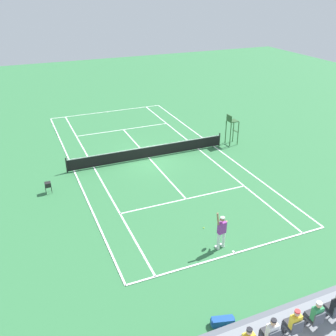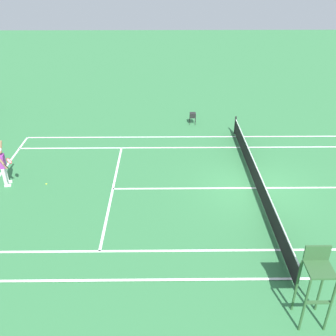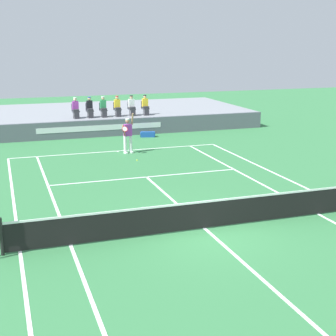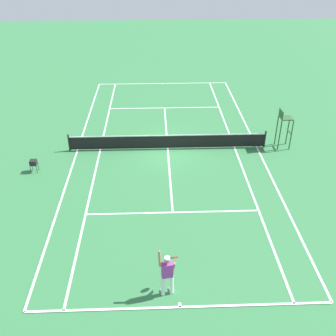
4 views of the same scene
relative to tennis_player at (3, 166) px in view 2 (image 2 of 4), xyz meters
The scene contains 7 objects.
ground_plane 11.28m from the tennis_player, 92.17° to the right, with size 80.00×80.00×0.00m, color #337542.
court 11.28m from the tennis_player, 92.17° to the right, with size 11.08×23.88×0.03m.
net 11.25m from the tennis_player, 92.17° to the right, with size 11.98×0.10×1.07m.
tennis_player is the anchor object (origin of this frame).
tennis_ball 2.00m from the tennis_player, 90.11° to the right, with size 0.07×0.07×0.07m, color #D1E533.
umpire_chair 13.46m from the tennis_player, 123.38° to the right, with size 0.77×0.77×2.44m.
ball_hopper 11.34m from the tennis_player, 51.59° to the right, with size 0.36×0.36×0.70m.
Camera 2 is at (-14.56, 4.10, 9.26)m, focal length 41.25 mm.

